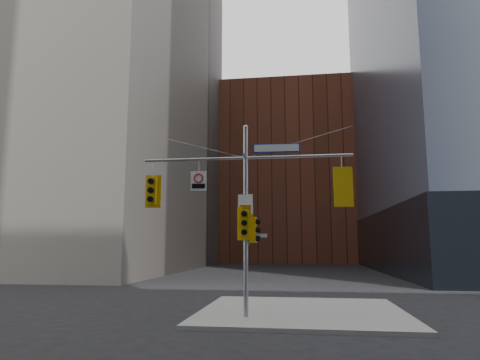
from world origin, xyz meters
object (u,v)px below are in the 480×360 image
(signal_assembly, at_px, (246,199))
(regulatory_sign_arm, at_px, (199,180))
(street_sign_blade, at_px, (276,148))
(traffic_light_pole_side, at_px, (254,230))
(traffic_light_east_arm, at_px, (342,187))
(traffic_light_pole_front, at_px, (245,223))
(traffic_light_west_arm, at_px, (152,191))

(signal_assembly, xyz_separation_m, regulatory_sign_arm, (-1.82, -0.02, 0.76))
(street_sign_blade, bearing_deg, traffic_light_pole_side, 177.52)
(street_sign_blade, bearing_deg, regulatory_sign_arm, 177.94)
(signal_assembly, bearing_deg, regulatory_sign_arm, -179.36)
(signal_assembly, distance_m, regulatory_sign_arm, 1.97)
(traffic_light_pole_side, height_order, regulatory_sign_arm, regulatory_sign_arm)
(traffic_light_pole_side, distance_m, street_sign_blade, 3.20)
(traffic_light_east_arm, relative_size, traffic_light_pole_side, 1.53)
(signal_assembly, height_order, traffic_light_east_arm, signal_assembly)
(traffic_light_east_arm, height_order, street_sign_blade, street_sign_blade)
(signal_assembly, xyz_separation_m, traffic_light_pole_side, (0.32, 0.00, -1.15))
(signal_assembly, height_order, regulatory_sign_arm, signal_assembly)
(traffic_light_pole_side, relative_size, street_sign_blade, 0.53)
(traffic_light_pole_front, distance_m, street_sign_blade, 3.09)
(traffic_light_east_arm, relative_size, traffic_light_pole_front, 1.18)
(traffic_light_east_arm, bearing_deg, traffic_light_west_arm, -4.87)
(traffic_light_west_arm, xyz_separation_m, traffic_light_pole_front, (3.68, -0.28, -1.29))
(traffic_light_pole_side, xyz_separation_m, traffic_light_pole_front, (-0.32, -0.27, 0.24))
(traffic_light_west_arm, bearing_deg, traffic_light_east_arm, -4.36)
(traffic_light_west_arm, height_order, traffic_light_east_arm, traffic_light_east_arm)
(signal_assembly, relative_size, traffic_light_pole_side, 8.40)
(street_sign_blade, distance_m, regulatory_sign_arm, 3.23)
(traffic_light_east_arm, bearing_deg, regulatory_sign_arm, -4.55)
(signal_assembly, bearing_deg, traffic_light_pole_side, 0.50)
(traffic_light_west_arm, distance_m, street_sign_blade, 5.10)
(traffic_light_pole_front, bearing_deg, traffic_light_east_arm, 2.33)
(traffic_light_west_arm, bearing_deg, street_sign_blade, -4.37)
(traffic_light_pole_front, relative_size, street_sign_blade, 0.69)
(traffic_light_pole_front, distance_m, regulatory_sign_arm, 2.48)
(signal_assembly, distance_m, traffic_light_pole_front, 0.95)
(traffic_light_east_arm, bearing_deg, traffic_light_pole_front, -0.49)
(signal_assembly, relative_size, traffic_light_pole_front, 6.46)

